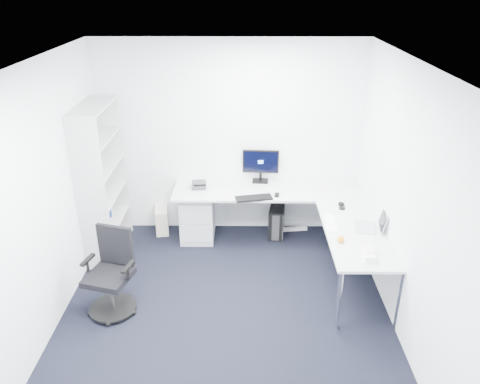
{
  "coord_description": "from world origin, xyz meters",
  "views": [
    {
      "loc": [
        0.2,
        -4.0,
        3.42
      ],
      "look_at": [
        0.15,
        1.05,
        1.05
      ],
      "focal_mm": 35.0,
      "sensor_mm": 36.0,
      "label": 1
    }
  ],
  "objects_px": {
    "monitor": "(261,166)",
    "bookshelf": "(102,182)",
    "task_chair": "(108,275)",
    "laptop": "(366,219)",
    "l_desk": "(270,227)"
  },
  "relations": [
    {
      "from": "task_chair",
      "to": "laptop",
      "type": "xyz_separation_m",
      "value": [
        2.84,
        0.55,
        0.39
      ]
    },
    {
      "from": "monitor",
      "to": "laptop",
      "type": "xyz_separation_m",
      "value": [
        1.16,
        -1.31,
        -0.13
      ]
    },
    {
      "from": "task_chair",
      "to": "monitor",
      "type": "distance_m",
      "value": 2.56
    },
    {
      "from": "bookshelf",
      "to": "monitor",
      "type": "bearing_deg",
      "value": 15.31
    },
    {
      "from": "bookshelf",
      "to": "laptop",
      "type": "distance_m",
      "value": 3.3
    },
    {
      "from": "bookshelf",
      "to": "laptop",
      "type": "xyz_separation_m",
      "value": [
        3.21,
        -0.75,
        -0.13
      ]
    },
    {
      "from": "bookshelf",
      "to": "task_chair",
      "type": "relative_size",
      "value": 2.07
    },
    {
      "from": "l_desk",
      "to": "laptop",
      "type": "relative_size",
      "value": 8.25
    },
    {
      "from": "bookshelf",
      "to": "laptop",
      "type": "height_order",
      "value": "bookshelf"
    },
    {
      "from": "task_chair",
      "to": "l_desk",
      "type": "bearing_deg",
      "value": 49.7
    },
    {
      "from": "task_chair",
      "to": "monitor",
      "type": "bearing_deg",
      "value": 62.93
    },
    {
      "from": "laptop",
      "to": "task_chair",
      "type": "bearing_deg",
      "value": -159.99
    },
    {
      "from": "monitor",
      "to": "bookshelf",
      "type": "bearing_deg",
      "value": -160.48
    },
    {
      "from": "task_chair",
      "to": "laptop",
      "type": "distance_m",
      "value": 2.92
    },
    {
      "from": "bookshelf",
      "to": "task_chair",
      "type": "bearing_deg",
      "value": -74.16
    }
  ]
}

